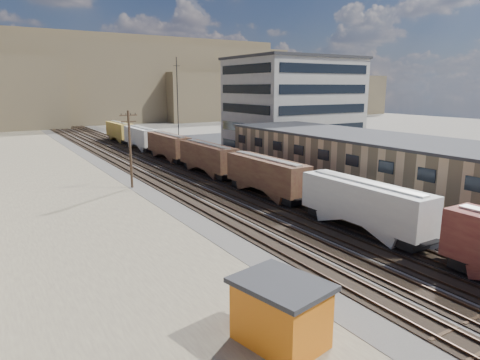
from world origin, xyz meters
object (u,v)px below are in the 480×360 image
freight_train (234,164)px  parked_car_blue (287,152)px  utility_pole_north (130,148)px  maintenance_shed (281,312)px

freight_train → parked_car_blue: (20.93, 15.52, -2.08)m
utility_pole_north → parked_car_blue: size_ratio=1.96×
utility_pole_north → maintenance_shed: bearing=-96.4°
maintenance_shed → parked_car_blue: 61.10m
utility_pole_north → maintenance_shed: 38.38m
utility_pole_north → parked_car_blue: (33.23, 10.25, -4.59)m
freight_train → parked_car_blue: bearing=36.6°
maintenance_shed → parked_car_blue: size_ratio=1.04×
freight_train → utility_pole_north: bearing=156.8°
utility_pole_north → parked_car_blue: bearing=17.2°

